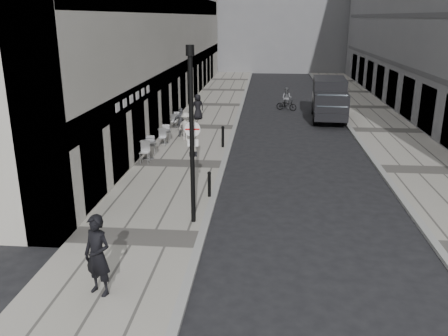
# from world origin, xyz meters

# --- Properties ---
(ground) EXTENTS (120.00, 120.00, 0.00)m
(ground) POSITION_xyz_m (0.00, 0.00, 0.00)
(ground) COLOR black
(ground) RESTS_ON ground
(sidewalk) EXTENTS (4.00, 60.00, 0.12)m
(sidewalk) POSITION_xyz_m (-2.00, 18.00, 0.06)
(sidewalk) COLOR gray
(sidewalk) RESTS_ON ground
(far_sidewalk) EXTENTS (4.00, 60.00, 0.12)m
(far_sidewalk) POSITION_xyz_m (9.00, 18.00, 0.06)
(far_sidewalk) COLOR gray
(far_sidewalk) RESTS_ON ground
(walking_man) EXTENTS (0.87, 0.74, 2.03)m
(walking_man) POSITION_xyz_m (-2.02, -0.40, 1.13)
(walking_man) COLOR black
(walking_man) RESTS_ON sidewalk
(sign_post) EXTENTS (0.54, 0.13, 3.12)m
(sign_post) POSITION_xyz_m (-0.60, 5.41, 2.12)
(sign_post) COLOR black
(sign_post) RESTS_ON sidewalk
(lamppost) EXTENTS (0.25, 0.25, 5.62)m
(lamppost) POSITION_xyz_m (-0.40, 3.98, 3.25)
(lamppost) COLOR black
(lamppost) RESTS_ON sidewalk
(bollard_near) EXTENTS (0.14, 0.14, 1.03)m
(bollard_near) POSITION_xyz_m (-0.29, 13.34, 0.63)
(bollard_near) COLOR black
(bollard_near) RESTS_ON sidewalk
(bollard_far) EXTENTS (0.12, 0.12, 0.91)m
(bollard_far) POSITION_xyz_m (-0.15, 6.28, 0.58)
(bollard_far) COLOR black
(bollard_far) RESTS_ON sidewalk
(panel_van) EXTENTS (2.42, 5.71, 2.63)m
(panel_van) POSITION_xyz_m (6.01, 21.41, 1.48)
(panel_van) COLOR black
(panel_van) RESTS_ON ground
(cyclist) EXTENTS (1.62, 1.11, 1.66)m
(cyclist) POSITION_xyz_m (3.36, 24.35, 0.65)
(cyclist) COLOR black
(cyclist) RESTS_ON ground
(pedestrian_a) EXTENTS (1.02, 0.69, 1.61)m
(pedestrian_a) POSITION_xyz_m (-2.78, 15.37, 0.93)
(pedestrian_a) COLOR #4C4C51
(pedestrian_a) RESTS_ON sidewalk
(pedestrian_b) EXTENTS (1.14, 0.98, 1.53)m
(pedestrian_b) POSITION_xyz_m (-2.40, 14.54, 0.88)
(pedestrian_b) COLOR #B7B3A9
(pedestrian_b) RESTS_ON sidewalk
(pedestrian_c) EXTENTS (0.96, 0.85, 1.64)m
(pedestrian_c) POSITION_xyz_m (-2.55, 20.11, 0.94)
(pedestrian_c) COLOR black
(pedestrian_c) RESTS_ON sidewalk
(cafe_table_near) EXTENTS (0.72, 1.62, 0.92)m
(cafe_table_near) POSITION_xyz_m (-3.43, 13.78, 0.59)
(cafe_table_near) COLOR silver
(cafe_table_near) RESTS_ON sidewalk
(cafe_table_mid) EXTENTS (0.78, 1.76, 1.00)m
(cafe_table_mid) POSITION_xyz_m (-3.60, 10.93, 0.63)
(cafe_table_mid) COLOR #BABABC
(cafe_table_mid) RESTS_ON sidewalk
(cafe_table_far) EXTENTS (0.65, 1.47, 0.84)m
(cafe_table_far) POSITION_xyz_m (-3.60, 17.82, 0.54)
(cafe_table_far) COLOR #A7A7A9
(cafe_table_far) RESTS_ON sidewalk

